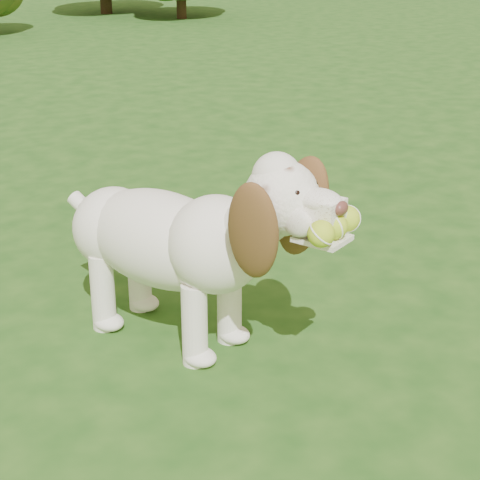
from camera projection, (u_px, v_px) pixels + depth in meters
ground at (215, 289)px, 3.65m from camera, size 80.00×80.00×0.00m
dog at (184, 236)px, 3.04m from camera, size 0.68×1.29×0.85m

